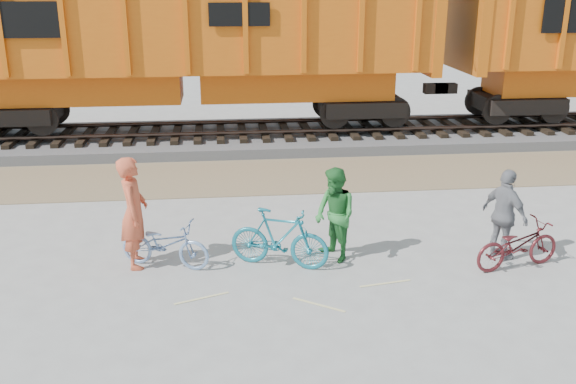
% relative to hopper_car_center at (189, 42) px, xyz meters
% --- Properties ---
extents(ground, '(120.00, 120.00, 0.00)m').
position_rel_hopper_car_center_xyz_m(ground, '(1.45, -9.00, -3.01)').
color(ground, '#9E9E99').
rests_on(ground, ground).
extents(gravel_strip, '(120.00, 3.00, 0.02)m').
position_rel_hopper_car_center_xyz_m(gravel_strip, '(1.45, -3.50, -3.00)').
color(gravel_strip, '#887354').
rests_on(gravel_strip, ground).
extents(ballast_bed, '(120.00, 4.00, 0.30)m').
position_rel_hopper_car_center_xyz_m(ballast_bed, '(1.45, 0.00, -2.86)').
color(ballast_bed, slate).
rests_on(ballast_bed, ground).
extents(track, '(120.00, 2.60, 0.24)m').
position_rel_hopper_car_center_xyz_m(track, '(1.45, 0.00, -2.53)').
color(track, black).
rests_on(track, ballast_bed).
extents(hopper_car_center, '(14.00, 3.13, 4.65)m').
position_rel_hopper_car_center_xyz_m(hopper_car_center, '(0.00, 0.00, 0.00)').
color(hopper_car_center, black).
rests_on(hopper_car_center, track).
extents(bicycle_blue, '(1.70, 1.09, 0.85)m').
position_rel_hopper_car_center_xyz_m(bicycle_blue, '(-0.19, -8.54, -2.58)').
color(bicycle_blue, '#7A9AC9').
rests_on(bicycle_blue, ground).
extents(bicycle_teal, '(1.81, 1.10, 1.05)m').
position_rel_hopper_car_center_xyz_m(bicycle_teal, '(1.78, -8.75, -2.48)').
color(bicycle_teal, '#197487').
rests_on(bicycle_teal, ground).
extents(bicycle_maroon, '(1.70, 0.92, 0.85)m').
position_rel_hopper_car_center_xyz_m(bicycle_maroon, '(5.85, -9.23, -2.58)').
color(bicycle_maroon, '#54191D').
rests_on(bicycle_maroon, ground).
extents(person_solo, '(0.48, 0.73, 1.96)m').
position_rel_hopper_car_center_xyz_m(person_solo, '(-0.69, -8.44, -2.02)').
color(person_solo, '#C94F31').
rests_on(person_solo, ground).
extents(person_man, '(0.92, 1.01, 1.68)m').
position_rel_hopper_car_center_xyz_m(person_man, '(2.78, -8.55, -2.17)').
color(person_man, '#287531').
rests_on(person_man, ground).
extents(person_woman, '(0.77, 1.05, 1.66)m').
position_rel_hopper_car_center_xyz_m(person_woman, '(5.75, -8.83, -2.18)').
color(person_woman, gray).
rests_on(person_woman, ground).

